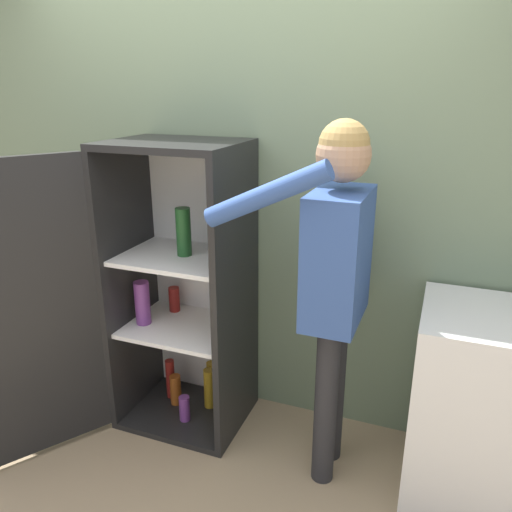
# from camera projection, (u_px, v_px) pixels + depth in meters

# --- Properties ---
(ground_plane) EXTENTS (12.00, 12.00, 0.00)m
(ground_plane) POSITION_uv_depth(u_px,v_px,m) (160.00, 503.00, 2.37)
(ground_plane) COLOR tan
(wall_back) EXTENTS (7.00, 0.06, 2.55)m
(wall_back) POSITION_uv_depth(u_px,v_px,m) (237.00, 198.00, 2.81)
(wall_back) COLOR gray
(wall_back) RESTS_ON ground_plane
(refrigerator) EXTENTS (1.10, 1.14, 1.61)m
(refrigerator) POSITION_uv_depth(u_px,v_px,m) (152.00, 295.00, 2.72)
(refrigerator) COLOR black
(refrigerator) RESTS_ON ground_plane
(person) EXTENTS (0.65, 0.56, 1.75)m
(person) POSITION_uv_depth(u_px,v_px,m) (335.00, 262.00, 2.24)
(person) COLOR #262628
(person) RESTS_ON ground_plane
(counter) EXTENTS (0.79, 0.59, 0.94)m
(counter) POSITION_uv_depth(u_px,v_px,m) (502.00, 411.00, 2.28)
(counter) COLOR white
(counter) RESTS_ON ground_plane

